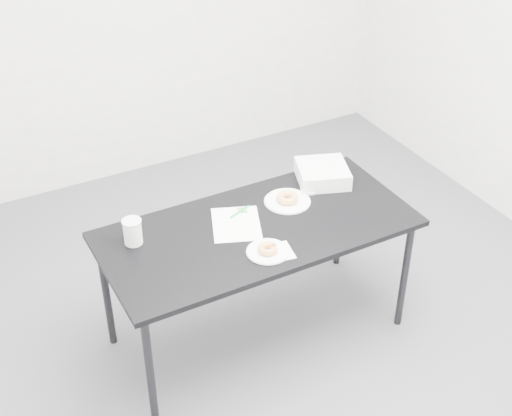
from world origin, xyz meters
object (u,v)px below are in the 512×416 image
scorecard (236,224)px  coffee_cup (133,232)px  table (258,235)px  donut_far (287,198)px  plate_near (268,252)px  donut_near (268,248)px  plate_far (287,201)px  bakery_box (322,174)px  pen (240,212)px

scorecard → coffee_cup: size_ratio=2.26×
table → donut_far: (0.24, 0.12, 0.08)m
plate_near → table: bearing=74.4°
table → donut_far: size_ratio=13.78×
scorecard → donut_far: 0.33m
plate_near → donut_far: donut_far is taller
scorecard → coffee_cup: bearing=-168.9°
scorecard → donut_near: bearing=-62.7°
table → plate_far: bearing=26.9°
coffee_cup → bakery_box: size_ratio=0.50×
donut_near → plate_far: (0.30, 0.33, -0.02)m
plate_near → donut_far: size_ratio=1.79×
plate_near → coffee_cup: 0.65m
table → plate_far: plate_far is taller
donut_near → bakery_box: (0.57, 0.42, 0.02)m
plate_far → bakery_box: bakery_box is taller
table → scorecard: 0.12m
donut_near → bakery_box: 0.71m
plate_far → donut_near: bearing=-132.0°
donut_far → bakery_box: bearing=18.8°
donut_near → coffee_cup: coffee_cup is taller
donut_near → donut_far: 0.44m
table → pen: (-0.03, 0.15, 0.06)m
pen → plate_near: bearing=-116.5°
scorecard → donut_near: size_ratio=3.10×
donut_far → plate_far: bearing=90.0°
table → bakery_box: (0.51, 0.22, 0.10)m
pen → donut_near: 0.36m
donut_near → plate_far: donut_near is taller
scorecard → bakery_box: bakery_box is taller
donut_far → bakery_box: bakery_box is taller
plate_near → coffee_cup: coffee_cup is taller
scorecard → pen: 0.10m
plate_far → bakery_box: 0.29m
plate_near → donut_near: (0.00, 0.00, 0.02)m
donut_near → coffee_cup: size_ratio=0.73×
scorecard → donut_near: donut_near is taller
donut_far → bakery_box: size_ratio=0.43×
donut_far → donut_near: bearing=-132.0°
donut_far → coffee_cup: 0.83m
pen → donut_far: 0.27m
plate_far → coffee_cup: size_ratio=1.84×
bakery_box → donut_near: bearing=-123.8°
scorecard → plate_near: (0.03, -0.28, 0.00)m
donut_near → donut_far: (0.30, 0.33, 0.00)m
plate_far → coffee_cup: (-0.83, 0.04, 0.06)m
donut_near → coffee_cup: 0.65m
pen → coffee_cup: 0.57m
plate_near → donut_near: bearing=0.0°
table → plate_near: plate_near is taller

